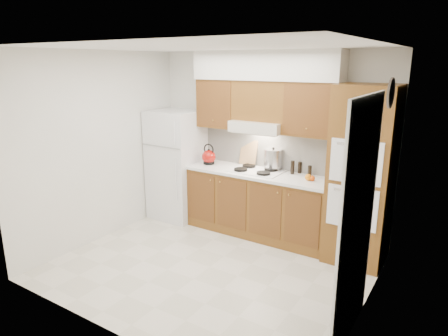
# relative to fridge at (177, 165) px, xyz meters

# --- Properties ---
(floor) EXTENTS (3.60, 3.60, 0.00)m
(floor) POSITION_rel_fridge_xyz_m (1.41, -1.14, -0.86)
(floor) COLOR beige
(floor) RESTS_ON ground
(ceiling) EXTENTS (3.60, 3.60, 0.00)m
(ceiling) POSITION_rel_fridge_xyz_m (1.41, -1.14, 1.74)
(ceiling) COLOR white
(ceiling) RESTS_ON wall_back
(wall_back) EXTENTS (3.60, 0.02, 2.60)m
(wall_back) POSITION_rel_fridge_xyz_m (1.41, 0.36, 0.44)
(wall_back) COLOR white
(wall_back) RESTS_ON floor
(wall_left) EXTENTS (0.02, 3.00, 2.60)m
(wall_left) POSITION_rel_fridge_xyz_m (-0.40, -1.14, 0.44)
(wall_left) COLOR white
(wall_left) RESTS_ON floor
(wall_right) EXTENTS (0.02, 3.00, 2.60)m
(wall_right) POSITION_rel_fridge_xyz_m (3.21, -1.14, 0.44)
(wall_right) COLOR white
(wall_right) RESTS_ON floor
(fridge) EXTENTS (0.75, 0.72, 1.72)m
(fridge) POSITION_rel_fridge_xyz_m (0.00, 0.00, 0.00)
(fridge) COLOR white
(fridge) RESTS_ON floor
(base_cabinets) EXTENTS (2.11, 0.60, 0.90)m
(base_cabinets) POSITION_rel_fridge_xyz_m (1.43, 0.06, -0.41)
(base_cabinets) COLOR brown
(base_cabinets) RESTS_ON floor
(countertop) EXTENTS (2.13, 0.62, 0.04)m
(countertop) POSITION_rel_fridge_xyz_m (1.43, 0.05, 0.06)
(countertop) COLOR white
(countertop) RESTS_ON base_cabinets
(backsplash) EXTENTS (2.11, 0.03, 0.56)m
(backsplash) POSITION_rel_fridge_xyz_m (1.43, 0.34, 0.36)
(backsplash) COLOR white
(backsplash) RESTS_ON countertop
(oven_cabinet) EXTENTS (0.70, 0.65, 2.20)m
(oven_cabinet) POSITION_rel_fridge_xyz_m (2.85, 0.03, 0.24)
(oven_cabinet) COLOR brown
(oven_cabinet) RESTS_ON floor
(upper_cab_left) EXTENTS (0.63, 0.33, 0.70)m
(upper_cab_left) POSITION_rel_fridge_xyz_m (0.69, 0.19, 0.99)
(upper_cab_left) COLOR brown
(upper_cab_left) RESTS_ON wall_back
(upper_cab_right) EXTENTS (0.73, 0.33, 0.70)m
(upper_cab_right) POSITION_rel_fridge_xyz_m (2.12, 0.19, 0.99)
(upper_cab_right) COLOR brown
(upper_cab_right) RESTS_ON wall_back
(range_hood) EXTENTS (0.75, 0.45, 0.15)m
(range_hood) POSITION_rel_fridge_xyz_m (1.38, 0.13, 0.71)
(range_hood) COLOR silver
(range_hood) RESTS_ON wall_back
(upper_cab_over_hood) EXTENTS (0.75, 0.33, 0.55)m
(upper_cab_over_hood) POSITION_rel_fridge_xyz_m (1.38, 0.19, 1.06)
(upper_cab_over_hood) COLOR brown
(upper_cab_over_hood) RESTS_ON range_hood
(soffit) EXTENTS (2.13, 0.36, 0.40)m
(soffit) POSITION_rel_fridge_xyz_m (1.43, 0.18, 1.54)
(soffit) COLOR silver
(soffit) RESTS_ON wall_back
(cooktop) EXTENTS (0.74, 0.50, 0.01)m
(cooktop) POSITION_rel_fridge_xyz_m (1.38, 0.07, 0.09)
(cooktop) COLOR white
(cooktop) RESTS_ON countertop
(doorway) EXTENTS (0.02, 0.90, 2.10)m
(doorway) POSITION_rel_fridge_xyz_m (3.19, -1.49, 0.19)
(doorway) COLOR black
(doorway) RESTS_ON floor
(wall_clock) EXTENTS (0.02, 0.30, 0.30)m
(wall_clock) POSITION_rel_fridge_xyz_m (3.19, -0.59, 1.29)
(wall_clock) COLOR #3F3833
(wall_clock) RESTS_ON wall_right
(kettle) EXTENTS (0.27, 0.27, 0.21)m
(kettle) POSITION_rel_fridge_xyz_m (0.59, 0.04, 0.19)
(kettle) COLOR #9A0F0B
(kettle) RESTS_ON countertop
(cutting_board) EXTENTS (0.30, 0.13, 0.38)m
(cutting_board) POSITION_rel_fridge_xyz_m (1.12, 0.31, 0.28)
(cutting_board) COLOR tan
(cutting_board) RESTS_ON countertop
(stock_pot) EXTENTS (0.30, 0.30, 0.27)m
(stock_pot) POSITION_rel_fridge_xyz_m (1.55, 0.27, 0.24)
(stock_pot) COLOR #B8B8BD
(stock_pot) RESTS_ON cooktop
(condiment_a) EXTENTS (0.06, 0.06, 0.19)m
(condiment_a) POSITION_rel_fridge_xyz_m (1.87, 0.21, 0.17)
(condiment_a) COLOR black
(condiment_a) RESTS_ON countertop
(condiment_b) EXTENTS (0.05, 0.05, 0.16)m
(condiment_b) POSITION_rel_fridge_xyz_m (1.94, 0.31, 0.16)
(condiment_b) COLOR black
(condiment_b) RESTS_ON countertop
(condiment_c) EXTENTS (0.06, 0.06, 0.15)m
(condiment_c) POSITION_rel_fridge_xyz_m (2.12, 0.22, 0.15)
(condiment_c) COLOR black
(condiment_c) RESTS_ON countertop
(orange_near) EXTENTS (0.09, 0.09, 0.07)m
(orange_near) POSITION_rel_fridge_xyz_m (2.23, 0.04, 0.12)
(orange_near) COLOR #E8560C
(orange_near) RESTS_ON countertop
(orange_far) EXTENTS (0.11, 0.11, 0.09)m
(orange_far) POSITION_rel_fridge_xyz_m (2.18, 0.03, 0.12)
(orange_far) COLOR orange
(orange_far) RESTS_ON countertop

